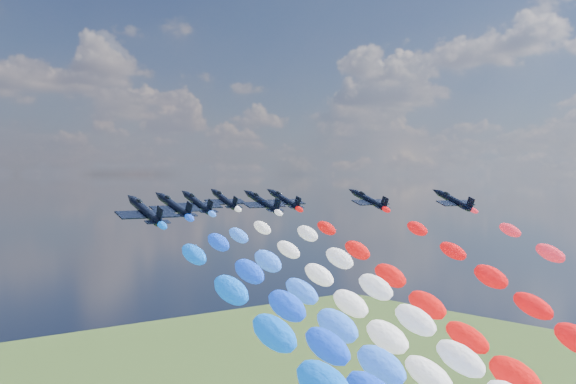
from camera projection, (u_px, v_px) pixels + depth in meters
jet_0 at (145, 211)px, 103.82m from camera, size 9.10×12.18×6.56m
jet_1 at (174, 206)px, 120.68m from camera, size 9.50×12.47×6.56m
jet_2 at (198, 203)px, 133.15m from camera, size 8.99×12.10×6.56m
jet_3 at (263, 202)px, 137.10m from camera, size 9.25×12.28×6.56m
jet_4 at (224, 200)px, 151.04m from camera, size 9.57×12.51×6.56m
jet_5 at (284, 200)px, 150.00m from camera, size 9.06×12.15×6.56m
jet_6 at (369, 200)px, 148.72m from camera, size 9.25×12.29×6.56m
jet_7 at (454, 201)px, 144.91m from camera, size 9.53×12.48×6.56m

